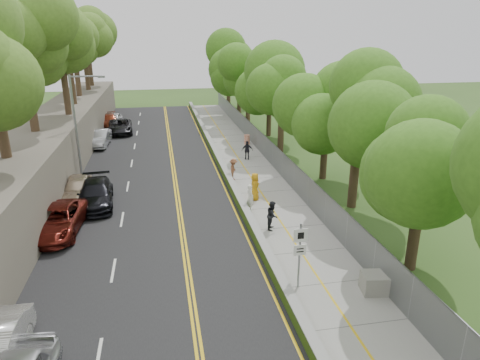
# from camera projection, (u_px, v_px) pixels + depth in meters

# --- Properties ---
(ground) EXTENTS (140.00, 140.00, 0.00)m
(ground) POSITION_uv_depth(u_px,v_px,m) (260.00, 257.00, 21.74)
(ground) COLOR #33511E
(ground) RESTS_ON ground
(road) EXTENTS (11.20, 66.00, 0.04)m
(road) POSITION_uv_depth(u_px,v_px,m) (153.00, 173.00, 34.71)
(road) COLOR black
(road) RESTS_ON ground
(sidewalk) EXTENTS (4.20, 66.00, 0.05)m
(sidewalk) POSITION_uv_depth(u_px,v_px,m) (248.00, 167.00, 36.11)
(sidewalk) COLOR gray
(sidewalk) RESTS_ON ground
(jersey_barrier) EXTENTS (0.42, 66.00, 0.60)m
(jersey_barrier) POSITION_uv_depth(u_px,v_px,m) (221.00, 166.00, 35.61)
(jersey_barrier) COLOR #74D31D
(jersey_barrier) RESTS_ON ground
(rock_embankment) EXTENTS (5.00, 66.00, 4.00)m
(rock_embankment) POSITION_uv_depth(u_px,v_px,m) (43.00, 154.00, 32.63)
(rock_embankment) COLOR #595147
(rock_embankment) RESTS_ON ground
(chainlink_fence) EXTENTS (0.04, 66.00, 2.00)m
(chainlink_fence) POSITION_uv_depth(u_px,v_px,m) (273.00, 155.00, 36.16)
(chainlink_fence) COLOR slate
(chainlink_fence) RESTS_ON ground
(trees_embankment) EXTENTS (6.40, 66.00, 13.00)m
(trees_embankment) POSITION_uv_depth(u_px,v_px,m) (32.00, 37.00, 29.94)
(trees_embankment) COLOR #578428
(trees_embankment) RESTS_ON rock_embankment
(trees_fenceside) EXTENTS (7.00, 66.00, 14.00)m
(trees_fenceside) POSITION_uv_depth(u_px,v_px,m) (303.00, 82.00, 34.61)
(trees_fenceside) COLOR #468120
(trees_fenceside) RESTS_ON ground
(streetlight) EXTENTS (2.52, 0.22, 8.00)m
(streetlight) POSITION_uv_depth(u_px,v_px,m) (78.00, 121.00, 31.38)
(streetlight) COLOR gray
(streetlight) RESTS_ON ground
(signpost) EXTENTS (0.62, 0.09, 3.10)m
(signpost) POSITION_uv_depth(u_px,v_px,m) (300.00, 249.00, 18.48)
(signpost) COLOR gray
(signpost) RESTS_ON sidewalk
(construction_barrel) EXTENTS (0.58, 0.58, 0.96)m
(construction_barrel) POSITION_uv_depth(u_px,v_px,m) (247.00, 139.00, 43.40)
(construction_barrel) COLOR red
(construction_barrel) RESTS_ON sidewalk
(concrete_block) EXTENTS (1.43, 1.17, 0.86)m
(concrete_block) POSITION_uv_depth(u_px,v_px,m) (377.00, 283.00, 18.62)
(concrete_block) COLOR slate
(concrete_block) RESTS_ON sidewalk
(car_2) EXTENTS (2.96, 5.70, 1.54)m
(car_2) POSITION_uv_depth(u_px,v_px,m) (57.00, 221.00, 24.01)
(car_2) COLOR maroon
(car_2) RESTS_ON road
(car_3) EXTENTS (2.60, 5.52, 1.56)m
(car_3) POSITION_uv_depth(u_px,v_px,m) (95.00, 194.00, 27.90)
(car_3) COLOR black
(car_3) RESTS_ON road
(car_4) EXTENTS (2.13, 4.76, 1.59)m
(car_4) POSITION_uv_depth(u_px,v_px,m) (78.00, 188.00, 28.90)
(car_4) COLOR tan
(car_4) RESTS_ON road
(car_5) EXTENTS (1.95, 4.93, 1.60)m
(car_5) POSITION_uv_depth(u_px,v_px,m) (99.00, 138.00, 42.60)
(car_5) COLOR #A8AAAF
(car_5) RESTS_ON road
(car_6) EXTENTS (2.97, 5.77, 1.56)m
(car_6) POSITION_uv_depth(u_px,v_px,m) (120.00, 126.00, 48.06)
(car_6) COLOR black
(car_6) RESTS_ON road
(car_7) EXTENTS (2.48, 5.06, 1.42)m
(car_7) POSITION_uv_depth(u_px,v_px,m) (109.00, 120.00, 51.71)
(car_7) COLOR brown
(car_7) RESTS_ON road
(car_8) EXTENTS (1.91, 4.04, 1.34)m
(car_8) POSITION_uv_depth(u_px,v_px,m) (114.00, 119.00, 52.79)
(car_8) COLOR silver
(car_8) RESTS_ON road
(painter_0) EXTENTS (0.64, 0.94, 1.87)m
(painter_0) POSITION_uv_depth(u_px,v_px,m) (255.00, 186.00, 28.79)
(painter_0) COLOR orange
(painter_0) RESTS_ON sidewalk
(painter_1) EXTENTS (0.58, 0.73, 1.75)m
(painter_1) POSITION_uv_depth(u_px,v_px,m) (250.00, 197.00, 27.04)
(painter_1) COLOR white
(painter_1) RESTS_ON sidewalk
(painter_2) EXTENTS (0.92, 1.01, 1.69)m
(painter_2) POSITION_uv_depth(u_px,v_px,m) (272.00, 215.00, 24.49)
(painter_2) COLOR black
(painter_2) RESTS_ON sidewalk
(painter_3) EXTENTS (0.94, 1.23, 1.68)m
(painter_3) POSITION_uv_depth(u_px,v_px,m) (233.00, 169.00, 32.72)
(painter_3) COLOR brown
(painter_3) RESTS_ON sidewalk
(person_far) EXTENTS (1.04, 0.55, 1.70)m
(person_far) POSITION_uv_depth(u_px,v_px,m) (247.00, 150.00, 37.99)
(person_far) COLOR black
(person_far) RESTS_ON sidewalk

